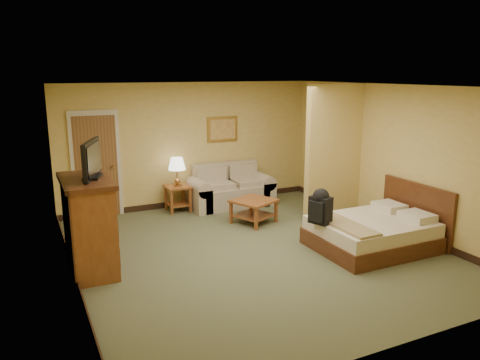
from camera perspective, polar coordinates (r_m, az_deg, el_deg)
floor at (r=7.59m, az=1.90°, el=-8.66°), size 6.00×6.00×0.00m
ceiling at (r=7.05m, az=2.06°, el=11.36°), size 6.00×6.00×0.00m
back_wall at (r=9.93m, az=-6.05°, el=4.26°), size 5.50×0.02×2.60m
left_wall at (r=6.45m, az=-20.25°, el=-1.29°), size 0.02×6.00×2.60m
right_wall at (r=8.80m, az=18.09°, el=2.55°), size 0.02×6.00×2.60m
partition at (r=9.11m, az=11.35°, el=3.29°), size 1.20×0.15×2.60m
door at (r=9.48m, az=-17.12°, el=1.69°), size 0.94×0.16×2.10m
baseboard at (r=10.18m, az=-5.87°, el=-2.66°), size 5.50×0.02×0.12m
loveseat at (r=10.01m, az=-1.18°, el=-1.49°), size 1.78×0.83×0.90m
side_table at (r=9.66m, az=-7.59°, el=-1.75°), size 0.49×0.49×0.54m
table_lamp at (r=9.52m, az=-7.71°, el=1.89°), size 0.35×0.35×0.58m
coffee_table at (r=8.85m, az=1.67°, el=-3.22°), size 0.94×0.94×0.46m
wall_picture at (r=10.12m, az=-2.15°, el=6.21°), size 0.70×0.04×0.54m
dresser at (r=7.01m, az=-17.94°, el=-5.20°), size 0.67×1.28×1.36m
tv at (r=6.80m, az=-17.65°, el=2.28°), size 0.36×0.82×0.52m
bed at (r=7.95m, az=16.10°, el=-6.08°), size 1.89×1.53×0.99m
backpack at (r=7.41m, az=9.80°, el=-3.03°), size 0.32×0.38×0.56m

